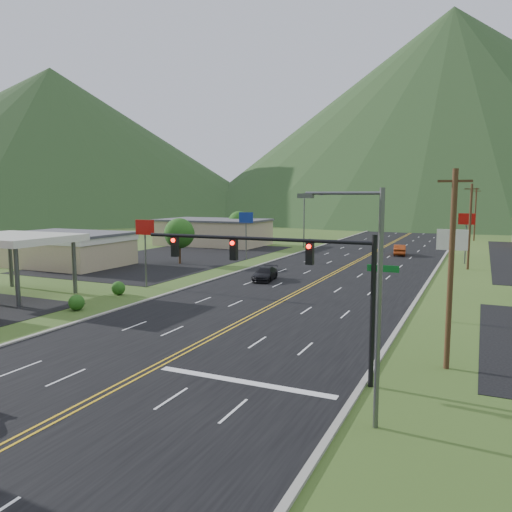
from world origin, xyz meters
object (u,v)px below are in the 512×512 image
at_px(traffic_signal, 289,266).
at_px(streetlight_west, 306,216).
at_px(car_red_far, 400,250).
at_px(gas_canopy, 12,240).
at_px(streetlight_east, 371,292).
at_px(car_dark_mid, 265,274).

xyz_separation_m(traffic_signal, streetlight_west, (-18.16, 56.00, -0.15)).
relative_size(streetlight_west, car_red_far, 1.95).
relative_size(traffic_signal, car_red_far, 2.84).
bearing_deg(gas_canopy, traffic_signal, -15.70).
xyz_separation_m(streetlight_east, car_red_far, (-7.05, 55.71, -4.42)).
distance_m(traffic_signal, car_red_far, 51.97).
bearing_deg(streetlight_east, car_red_far, 97.22).
bearing_deg(traffic_signal, streetlight_east, -40.39).
bearing_deg(traffic_signal, car_red_far, 92.61).
bearing_deg(gas_canopy, car_red_far, 59.13).
xyz_separation_m(traffic_signal, gas_canopy, (-28.48, 8.00, -0.46)).
bearing_deg(car_dark_mid, car_red_far, 63.40).
bearing_deg(streetlight_east, gas_canopy, 160.12).
distance_m(streetlight_west, car_red_far, 16.96).
bearing_deg(gas_canopy, car_dark_mid, 43.50).
height_order(streetlight_east, gas_canopy, streetlight_east).
bearing_deg(car_red_far, gas_canopy, 51.89).
height_order(traffic_signal, streetlight_west, streetlight_west).
distance_m(gas_canopy, car_red_far, 51.09).
bearing_deg(streetlight_west, car_dark_mid, -78.48).
height_order(gas_canopy, car_red_far, gas_canopy).
relative_size(streetlight_east, streetlight_west, 1.00).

